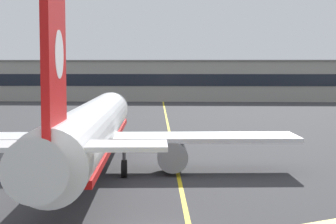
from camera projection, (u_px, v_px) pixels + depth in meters
taxiway_centreline at (172, 147)px, 58.04m from camera, size 11.31×179.68×0.01m
airliner_foreground at (91, 129)px, 43.65m from camera, size 32.24×41.52×11.65m
safety_cone_by_nose_gear at (122, 143)px, 59.14m from camera, size 0.44×0.44×0.55m
terminal_building at (218, 80)px, 138.87m from camera, size 116.78×12.40×9.83m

